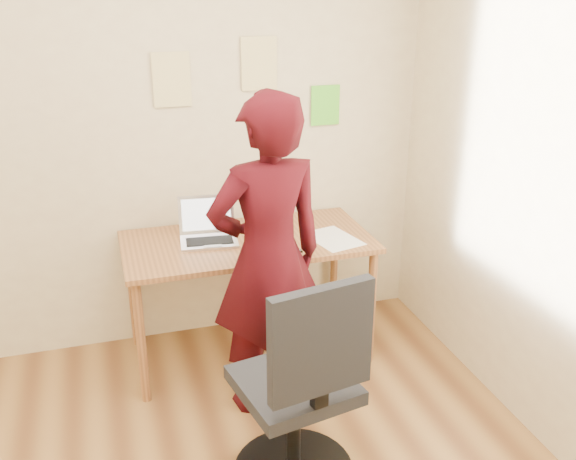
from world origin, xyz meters
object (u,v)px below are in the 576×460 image
object	(u,v)px
phone	(292,249)
laptop	(208,231)
desk	(248,254)
person	(268,259)
office_chair	(301,400)

from	to	relation	value
phone	laptop	bearing A→B (deg)	135.00
desk	laptop	bearing A→B (deg)	161.79
laptop	person	bearing A→B (deg)	-64.35
laptop	person	distance (m)	0.59
laptop	office_chair	bearing A→B (deg)	-75.94
desk	person	distance (m)	0.52
laptop	phone	distance (m)	0.50
desk	phone	bearing A→B (deg)	-46.31
desk	phone	size ratio (longest dim) A/B	10.31
desk	person	bearing A→B (deg)	-91.35
phone	office_chair	size ratio (longest dim) A/B	0.13
person	laptop	bearing A→B (deg)	-77.80
desk	office_chair	size ratio (longest dim) A/B	1.33
desk	person	xyz separation A→B (m)	(-0.01, -0.49, 0.18)
phone	person	size ratio (longest dim) A/B	0.08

